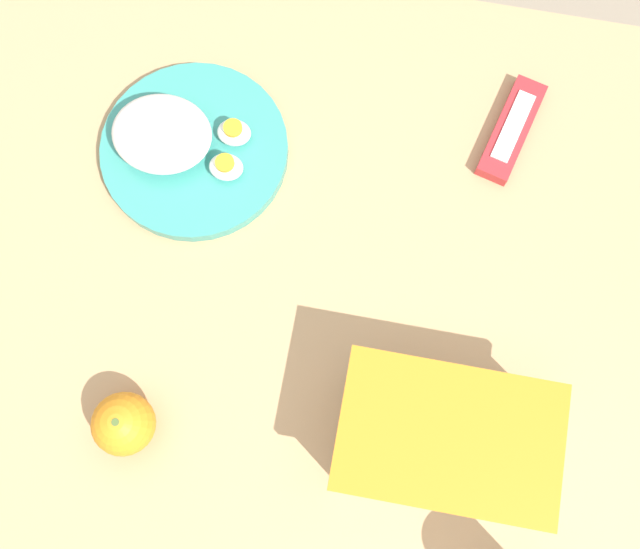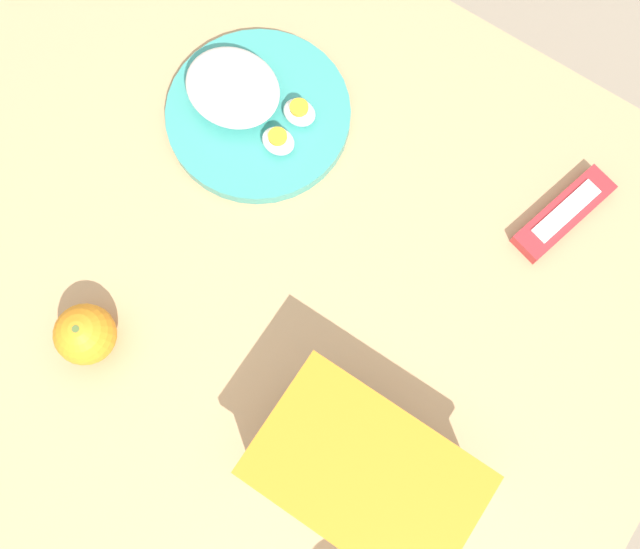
% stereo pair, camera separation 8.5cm
% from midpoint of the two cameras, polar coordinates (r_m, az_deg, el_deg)
% --- Properties ---
extents(ground_plane, '(10.00, 10.00, 0.00)m').
position_cam_midpoint_polar(ground_plane, '(1.62, -1.13, -6.61)').
color(ground_plane, gray).
extents(table, '(1.02, 0.87, 0.75)m').
position_cam_midpoint_polar(table, '(0.99, -1.84, -1.62)').
color(table, tan).
rests_on(table, ground_plane).
extents(food_container, '(0.22, 0.14, 0.10)m').
position_cam_midpoint_polar(food_container, '(0.81, 6.43, -15.49)').
color(food_container, white).
rests_on(food_container, table).
extents(orange_fruit, '(0.07, 0.07, 0.07)m').
position_cam_midpoint_polar(orange_fruit, '(0.86, -14.84, -4.99)').
color(orange_fruit, orange).
rests_on(orange_fruit, table).
extents(rice_plate, '(0.23, 0.23, 0.07)m').
position_cam_midpoint_polar(rice_plate, '(0.93, -2.72, 12.27)').
color(rice_plate, teal).
rests_on(rice_plate, table).
extents(candy_bar, '(0.07, 0.14, 0.02)m').
position_cam_midpoint_polar(candy_bar, '(0.95, 20.51, 3.87)').
color(candy_bar, '#B7282D').
rests_on(candy_bar, table).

